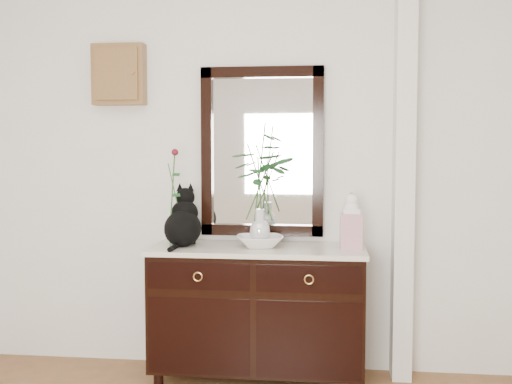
# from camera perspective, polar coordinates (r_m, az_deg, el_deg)

# --- Properties ---
(wall_back) EXTENTS (3.60, 0.04, 2.70)m
(wall_back) POSITION_cam_1_polar(r_m,az_deg,el_deg) (3.94, -0.85, 2.54)
(wall_back) COLOR white
(wall_back) RESTS_ON ground
(pilaster) EXTENTS (0.12, 0.20, 2.70)m
(pilaster) POSITION_cam_1_polar(r_m,az_deg,el_deg) (3.86, 13.88, 2.39)
(pilaster) COLOR white
(pilaster) RESTS_ON ground
(sideboard) EXTENTS (1.33, 0.52, 0.82)m
(sideboard) POSITION_cam_1_polar(r_m,az_deg,el_deg) (3.81, 0.18, -10.85)
(sideboard) COLOR black
(sideboard) RESTS_ON ground
(wall_mirror) EXTENTS (0.80, 0.06, 1.10)m
(wall_mirror) POSITION_cam_1_polar(r_m,az_deg,el_deg) (3.92, 0.58, 3.85)
(wall_mirror) COLOR black
(wall_mirror) RESTS_ON wall_back
(key_cabinet) EXTENTS (0.35, 0.10, 0.40)m
(key_cabinet) POSITION_cam_1_polar(r_m,az_deg,el_deg) (4.13, -12.91, 10.84)
(key_cabinet) COLOR brown
(key_cabinet) RESTS_ON wall_back
(cat) EXTENTS (0.26, 0.32, 0.37)m
(cat) POSITION_cam_1_polar(r_m,az_deg,el_deg) (3.78, -7.00, -2.33)
(cat) COLOR black
(cat) RESTS_ON sideboard
(lotus_bowl) EXTENTS (0.34, 0.34, 0.07)m
(lotus_bowl) POSITION_cam_1_polar(r_m,az_deg,el_deg) (3.73, 0.37, -4.72)
(lotus_bowl) COLOR white
(lotus_bowl) RESTS_ON sideboard
(vase_branches) EXTENTS (0.41, 0.41, 0.76)m
(vase_branches) POSITION_cam_1_polar(r_m,az_deg,el_deg) (3.69, 0.37, 0.89)
(vase_branches) COLOR silver
(vase_branches) RESTS_ON lotus_bowl
(bud_vase_rose) EXTENTS (0.09, 0.09, 0.62)m
(bud_vase_rose) POSITION_cam_1_polar(r_m,az_deg,el_deg) (3.77, -7.93, -0.46)
(bud_vase_rose) COLOR #37703D
(bud_vase_rose) RESTS_ON sideboard
(ginger_jar) EXTENTS (0.14, 0.14, 0.35)m
(ginger_jar) POSITION_cam_1_polar(r_m,az_deg,el_deg) (3.68, 9.03, -2.71)
(ginger_jar) COLOR white
(ginger_jar) RESTS_ON sideboard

